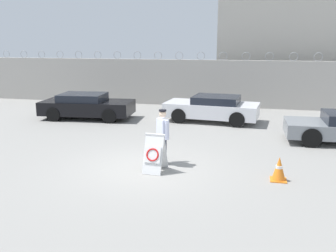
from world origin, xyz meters
name	(u,v)px	position (x,y,z in m)	size (l,w,h in m)	color
ground_plane	(147,167)	(0.00, 0.00, 0.00)	(90.00, 90.00, 0.00)	gray
perimeter_wall	(200,83)	(0.00, 11.15, 1.34)	(36.00, 0.30, 3.11)	#ADA8A0
building_block	(292,50)	(5.40, 16.26, 3.13)	(9.32, 7.09, 6.26)	#B2ADA3
barricade_sign	(155,153)	(0.33, -0.28, 0.56)	(0.62, 0.81, 1.12)	white
security_guard	(163,134)	(0.40, 0.45, 0.94)	(0.47, 0.64, 1.70)	#232838
traffic_cone_near	(279,169)	(3.81, -0.23, 0.33)	(0.44, 0.44, 0.67)	orange
parked_car_front_coupe	(87,106)	(-4.86, 6.29, 0.63)	(4.51, 2.23, 1.22)	black
parked_car_rear_sedan	(212,108)	(1.18, 7.00, 0.63)	(4.45, 2.28, 1.21)	black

